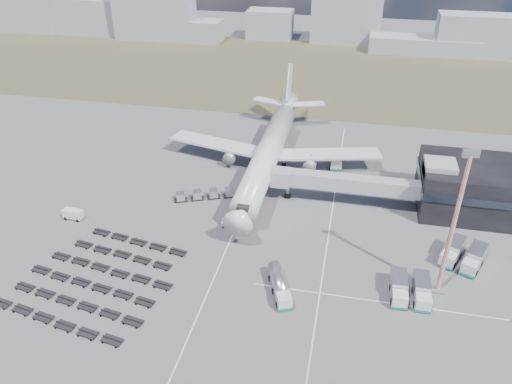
# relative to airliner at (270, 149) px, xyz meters

# --- Properties ---
(ground) EXTENTS (420.00, 420.00, 0.00)m
(ground) POSITION_rel_airliner_xyz_m (0.00, -32.38, -5.29)
(ground) COLOR #565659
(ground) RESTS_ON ground
(grass_strip) EXTENTS (420.00, 90.00, 0.01)m
(grass_strip) POSITION_rel_airliner_xyz_m (0.00, 77.62, -5.29)
(grass_strip) COLOR #433D28
(grass_strip) RESTS_ON ground
(lane_markings) EXTENTS (47.12, 110.00, 0.01)m
(lane_markings) POSITION_rel_airliner_xyz_m (9.77, -29.38, -5.29)
(lane_markings) COLOR silver
(lane_markings) RESTS_ON ground
(terminal) EXTENTS (30.40, 16.40, 11.00)m
(terminal) POSITION_rel_airliner_xyz_m (47.77, -8.41, -0.04)
(terminal) COLOR black
(terminal) RESTS_ON ground
(jet_bridge) EXTENTS (30.30, 3.80, 7.05)m
(jet_bridge) POSITION_rel_airliner_xyz_m (15.90, -11.95, -0.24)
(jet_bridge) COLOR #939399
(jet_bridge) RESTS_ON ground
(airliner) EXTENTS (51.59, 64.53, 17.62)m
(airliner) POSITION_rel_airliner_xyz_m (0.00, 0.00, 0.00)
(airliner) COLOR silver
(airliner) RESTS_ON ground
(skyline) EXTENTS (312.15, 23.96, 24.61)m
(skyline) POSITION_rel_airliner_xyz_m (-5.69, 115.86, 4.09)
(skyline) COLOR #969AA4
(skyline) RESTS_ON ground
(fuel_tanker) EXTENTS (5.55, 9.46, 2.99)m
(fuel_tanker) POSITION_rel_airliner_xyz_m (9.47, -41.52, -3.80)
(fuel_tanker) COLOR silver
(fuel_tanker) RESTS_ON ground
(pushback_tug) EXTENTS (3.08, 2.03, 1.33)m
(pushback_tug) POSITION_rel_airliner_xyz_m (-3.36, -24.90, -4.62)
(pushback_tug) COLOR silver
(pushback_tug) RESTS_ON ground
(utility_van) EXTENTS (3.99, 2.00, 2.11)m
(utility_van) POSITION_rel_airliner_xyz_m (-34.52, -28.85, -4.24)
(utility_van) COLOR silver
(utility_van) RESTS_ON ground
(catering_truck) EXTENTS (3.07, 6.49, 2.90)m
(catering_truck) POSITION_rel_airliner_xyz_m (15.22, 4.96, -3.81)
(catering_truck) COLOR silver
(catering_truck) RESTS_ON ground
(service_trucks_near) EXTENTS (6.15, 7.32, 2.91)m
(service_trucks_near) POSITION_rel_airliner_xyz_m (30.20, -38.19, -3.71)
(service_trucks_near) COLOR silver
(service_trucks_near) RESTS_ON ground
(service_trucks_far) EXTENTS (8.76, 9.40, 3.03)m
(service_trucks_far) POSITION_rel_airliner_xyz_m (39.71, -27.19, -3.65)
(service_trucks_far) COLOR silver
(service_trucks_far) RESTS_ON ground
(uld_row) EXTENTS (12.93, 6.68, 1.84)m
(uld_row) POSITION_rel_airliner_xyz_m (-10.93, -15.98, -4.19)
(uld_row) COLOR black
(uld_row) RESTS_ON ground
(baggage_dollies) EXTENTS (27.23, 27.09, 0.75)m
(baggage_dollies) POSITION_rel_airliner_xyz_m (-21.06, -45.00, -4.92)
(baggage_dollies) COLOR black
(baggage_dollies) RESTS_ON ground
(floodlight_mast) EXTENTS (2.45, 1.98, 25.70)m
(floodlight_mast) POSITION_rel_airliner_xyz_m (34.87, -35.61, 7.59)
(floodlight_mast) COLOR #AD321B
(floodlight_mast) RESTS_ON ground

